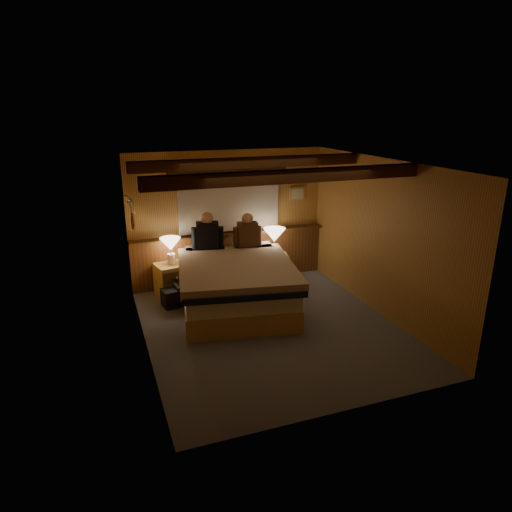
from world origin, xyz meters
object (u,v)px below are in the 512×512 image
nightstand_right (274,269)px  duffel_bag (178,296)px  lamp_right (274,237)px  person_left (208,234)px  bed (236,284)px  nightstand_left (172,279)px  person_right (248,233)px  lamp_left (170,246)px

nightstand_right → duffel_bag: size_ratio=1.06×
nightstand_right → duffel_bag: (-1.86, -0.38, -0.11)m
lamp_right → person_left: (-1.20, 0.10, 0.14)m
nightstand_right → person_left: size_ratio=0.85×
bed → nightstand_left: 1.25m
nightstand_right → person_right: size_ratio=0.91×
nightstand_right → lamp_left: size_ratio=1.24×
nightstand_left → nightstand_right: (1.87, -0.09, -0.01)m
bed → duffel_bag: size_ratio=4.76×
bed → lamp_left: size_ratio=5.56×
nightstand_right → person_right: (-0.52, -0.03, 0.75)m
person_left → duffel_bag: person_left is taller
nightstand_right → person_left: (-1.21, 0.08, 0.77)m
nightstand_right → lamp_left: (-1.85, 0.12, 0.61)m
lamp_right → person_right: person_right is taller
person_left → bed: bearing=-64.2°
nightstand_left → person_right: (1.35, -0.12, 0.74)m
bed → nightstand_right: bearing=48.7°
lamp_left → lamp_right: size_ratio=0.89×
bed → person_left: bearing=114.5°
nightstand_left → nightstand_right: bearing=-14.9°
nightstand_left → person_left: bearing=-13.2°
person_left → duffel_bag: bearing=-133.3°
nightstand_right → lamp_right: size_ratio=1.11×
lamp_left → person_right: (1.33, -0.14, 0.14)m
lamp_left → duffel_bag: lamp_left is taller
person_left → duffel_bag: size_ratio=1.26×
lamp_left → duffel_bag: size_ratio=0.86×
nightstand_right → lamp_left: lamp_left is taller
bed → nightstand_left: size_ratio=4.32×
nightstand_left → duffel_bag: (0.00, -0.48, -0.12)m
lamp_right → duffel_bag: (-1.85, -0.36, -0.74)m
lamp_right → nightstand_right: bearing=60.0°
nightstand_right → duffel_bag: nightstand_right is taller
lamp_left → person_left: 0.66m
person_left → lamp_right: bearing=6.3°
nightstand_right → lamp_left: bearing=-171.6°
nightstand_left → person_right: size_ratio=0.95×
bed → person_left: size_ratio=3.79×
nightstand_left → lamp_left: 0.60m
person_left → person_right: 0.70m
lamp_left → person_left: person_left is taller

